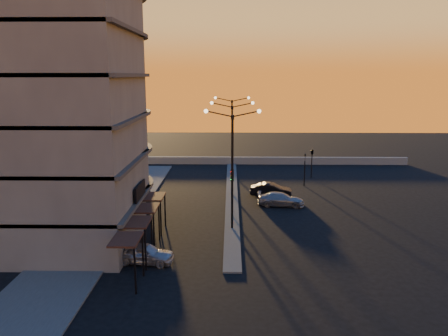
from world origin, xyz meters
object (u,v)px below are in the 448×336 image
streetlamp_mid (232,141)px  car_wagon (281,199)px  traffic_light_main (232,185)px  car_sedan (271,190)px  car_hatchback (144,253)px

streetlamp_mid → car_wagon: streetlamp_mid is taller
traffic_light_main → car_sedan: size_ratio=1.03×
streetlamp_mid → traffic_light_main: size_ratio=2.24×
streetlamp_mid → traffic_light_main: (0.00, -7.13, -2.70)m
car_wagon → streetlamp_mid: bearing=58.0°
streetlamp_mid → car_hatchback: streetlamp_mid is taller
car_hatchback → car_sedan: bearing=-24.2°
streetlamp_mid → car_hatchback: bearing=-109.2°
traffic_light_main → car_sedan: (3.95, 6.77, -2.21)m
streetlamp_mid → traffic_light_main: streetlamp_mid is taller
car_hatchback → car_sedan: car_sedan is taller
car_sedan → car_wagon: (0.64, -3.21, -0.05)m
streetlamp_mid → car_sedan: 6.32m
streetlamp_mid → car_sedan: size_ratio=2.30×
traffic_light_main → car_hatchback: bearing=-121.5°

